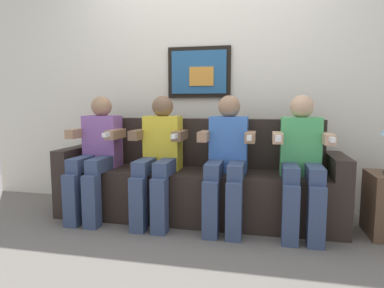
{
  "coord_description": "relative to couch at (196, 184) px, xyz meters",
  "views": [
    {
      "loc": [
        0.61,
        -2.61,
        1.04
      ],
      "look_at": [
        0.0,
        0.15,
        0.7
      ],
      "focal_mm": 31.41,
      "sensor_mm": 36.0,
      "label": 1
    }
  ],
  "objects": [
    {
      "name": "ground_plane",
      "position": [
        0.0,
        -0.33,
        -0.31
      ],
      "size": [
        6.4,
        6.4,
        0.0
      ],
      "primitive_type": "plane",
      "color": "#66605B"
    },
    {
      "name": "person_leftmost",
      "position": [
        -0.89,
        -0.17,
        0.29
      ],
      "size": [
        0.46,
        0.56,
        1.11
      ],
      "color": "#8C59A5",
      "rests_on": "ground_plane"
    },
    {
      "name": "person_rightmost",
      "position": [
        0.89,
        -0.17,
        0.29
      ],
      "size": [
        0.46,
        0.56,
        1.11
      ],
      "color": "#4CB266",
      "rests_on": "ground_plane"
    },
    {
      "name": "back_wall_assembly",
      "position": [
        -0.0,
        0.44,
        0.99
      ],
      "size": [
        4.92,
        0.1,
        2.6
      ],
      "color": "silver",
      "rests_on": "ground_plane"
    },
    {
      "name": "person_right_center",
      "position": [
        0.3,
        -0.17,
        0.29
      ],
      "size": [
        0.46,
        0.56,
        1.11
      ],
      "color": "#3F72CC",
      "rests_on": "ground_plane"
    },
    {
      "name": "couch",
      "position": [
        0.0,
        0.0,
        0.0
      ],
      "size": [
        2.52,
        0.58,
        0.9
      ],
      "color": "#2D231E",
      "rests_on": "ground_plane"
    },
    {
      "name": "person_left_center",
      "position": [
        -0.3,
        -0.17,
        0.29
      ],
      "size": [
        0.46,
        0.56,
        1.11
      ],
      "color": "yellow",
      "rests_on": "ground_plane"
    }
  ]
}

